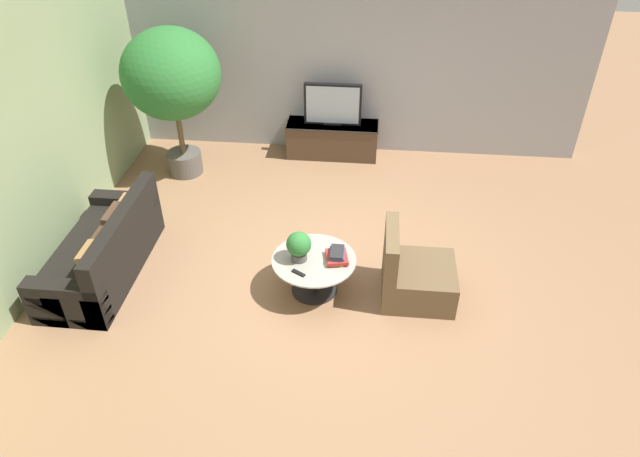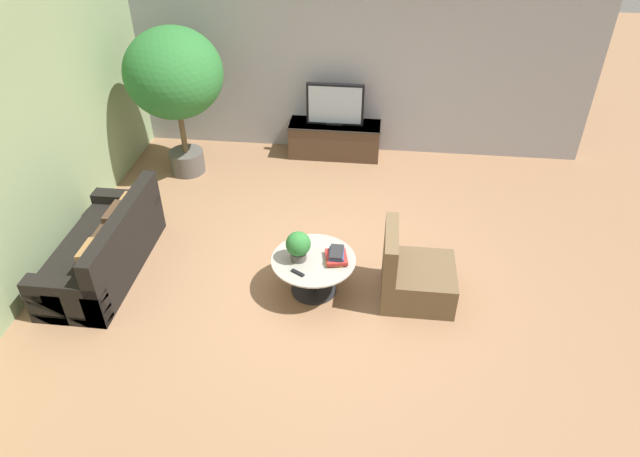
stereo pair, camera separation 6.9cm
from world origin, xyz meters
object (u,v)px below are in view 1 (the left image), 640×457
couch_by_wall (104,252)px  potted_palm_tall (172,77)px  potted_plant_tabletop (299,246)px  armchair_wicker (414,276)px  coffee_table (314,269)px  television (333,105)px  media_console (332,139)px

couch_by_wall → potted_palm_tall: bearing=174.3°
potted_palm_tall → potted_plant_tabletop: (2.07, -2.49, -0.85)m
couch_by_wall → potted_palm_tall: (0.24, 2.39, 1.21)m
couch_by_wall → armchair_wicker: armchair_wicker is taller
potted_palm_tall → armchair_wicker: bearing=-36.0°
coffee_table → television: bearing=91.1°
television → potted_palm_tall: (-2.17, -0.76, 0.64)m
armchair_wicker → potted_palm_tall: 4.31m
television → coffee_table: size_ratio=0.93×
media_console → television: (-0.00, -0.00, 0.58)m
television → potted_palm_tall: size_ratio=0.40×
coffee_table → potted_palm_tall: 3.53m
media_console → armchair_wicker: bearing=-69.8°
coffee_table → potted_palm_tall: (-2.23, 2.47, 1.18)m
couch_by_wall → potted_plant_tabletop: (2.31, -0.10, 0.35)m
coffee_table → armchair_wicker: 1.11m
coffee_table → potted_palm_tall: bearing=132.1°
coffee_table → armchair_wicker: bearing=2.2°
armchair_wicker → potted_palm_tall: size_ratio=0.40×
television → coffee_table: television is taller
coffee_table → couch_by_wall: couch_by_wall is taller
couch_by_wall → potted_palm_tall: 2.68m
potted_plant_tabletop → television: bearing=88.2°
coffee_table → couch_by_wall: (-2.47, 0.08, -0.02)m
media_console → armchair_wicker: armchair_wicker is taller
television → coffee_table: bearing=-88.9°
potted_palm_tall → television: bearing=19.4°
armchair_wicker → potted_palm_tall: (-3.34, 2.43, 1.23)m
couch_by_wall → potted_palm_tall: size_ratio=0.87×
media_console → coffee_table: 3.23m
media_console → potted_palm_tall: (-2.17, -0.76, 1.22)m
armchair_wicker → couch_by_wall: bearing=89.3°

